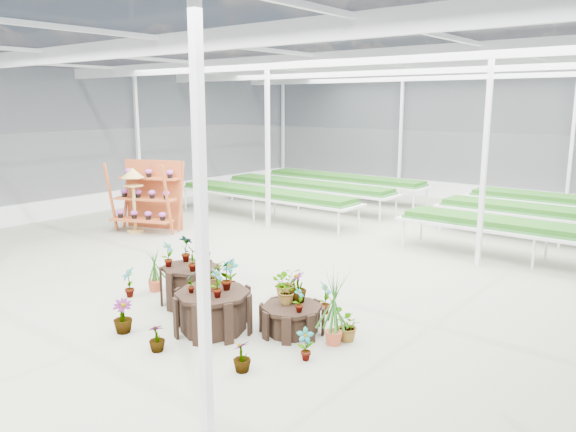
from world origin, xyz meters
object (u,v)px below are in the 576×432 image
Objects in this scene: bird_table at (134,200)px; plinth_low at (292,319)px; plinth_tall at (190,285)px; shelf_rack at (146,197)px; plinth_mid at (213,311)px.

plinth_low is at bearing -15.37° from bird_table.
bird_table is (-7.53, 2.66, 0.68)m from plinth_low.
plinth_tall is 6.10m from shelf_rack.
shelf_rack is at bearing 75.97° from bird_table.
plinth_low is at bearing -43.53° from shelf_rack.
plinth_tall is at bearing -52.19° from shelf_rack.
plinth_tall reaches higher than plinth_mid.
bird_table is at bearing 160.52° from plinth_low.
shelf_rack is 0.35m from bird_table.
shelf_rack reaches higher than plinth_tall.
bird_table reaches higher than plinth_low.
bird_table is at bearing 152.60° from plinth_tall.
shelf_rack is (-5.23, 3.09, 0.62)m from plinth_tall.
plinth_mid reaches higher than plinth_low.
shelf_rack reaches higher than plinth_mid.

